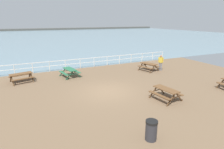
% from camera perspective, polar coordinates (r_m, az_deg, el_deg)
% --- Properties ---
extents(ground_plane, '(30.00, 24.00, 0.20)m').
position_cam_1_polar(ground_plane, '(14.15, -1.27, -5.57)').
color(ground_plane, brown).
extents(sea_band, '(142.00, 90.00, 0.01)m').
position_cam_1_polar(sea_band, '(65.21, -20.49, 10.87)').
color(sea_band, gray).
rests_on(sea_band, ground).
extents(distant_shoreline, '(142.00, 6.00, 1.80)m').
position_cam_1_polar(distant_shoreline, '(108.04, -22.54, 12.49)').
color(distant_shoreline, '#4C4C47').
rests_on(distant_shoreline, ground).
extents(seaward_railing, '(23.07, 0.07, 1.08)m').
position_cam_1_polar(seaward_railing, '(20.95, -9.81, 3.90)').
color(seaward_railing, white).
rests_on(seaward_railing, ground).
extents(picnic_table_near_left, '(1.94, 2.15, 0.80)m').
position_cam_1_polar(picnic_table_near_left, '(20.11, 11.23, 2.85)').
color(picnic_table_near_left, brown).
rests_on(picnic_table_near_left, ground).
extents(picnic_table_near_right, '(1.84, 2.06, 0.80)m').
position_cam_1_polar(picnic_table_near_right, '(18.00, -12.89, 1.15)').
color(picnic_table_near_right, '#286B47').
rests_on(picnic_table_near_right, ground).
extents(picnic_table_far_left, '(1.76, 1.99, 0.80)m').
position_cam_1_polar(picnic_table_far_left, '(13.04, 16.28, -5.00)').
color(picnic_table_far_left, brown).
rests_on(picnic_table_far_left, ground).
extents(picnic_table_far_right, '(2.10, 1.88, 0.80)m').
position_cam_1_polar(picnic_table_far_right, '(17.85, -26.22, -0.29)').
color(picnic_table_far_right, brown).
rests_on(picnic_table_far_right, ground).
extents(visitor, '(0.39, 0.42, 1.66)m').
position_cam_1_polar(visitor, '(20.33, 14.77, 3.82)').
color(visitor, slate).
rests_on(visitor, ground).
extents(litter_bin, '(0.55, 0.55, 0.95)m').
position_cam_1_polar(litter_bin, '(8.80, 11.99, -16.44)').
color(litter_bin, '#2D2D33').
rests_on(litter_bin, ground).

